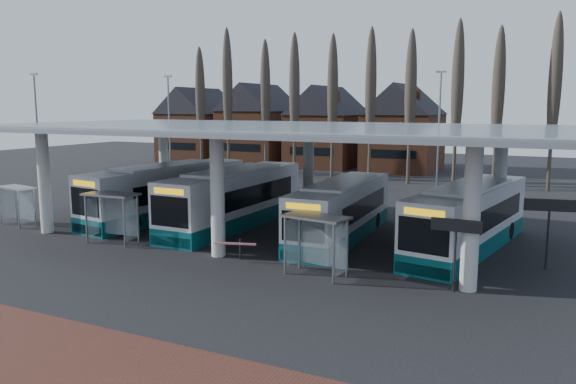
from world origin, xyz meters
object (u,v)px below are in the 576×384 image
at_px(bus_0, 168,193).
at_px(bus_3, 469,219).
at_px(bus_1, 235,199).
at_px(shelter_1, 113,206).
at_px(shelter_2, 317,232).
at_px(shelter_0, 19,197).
at_px(bus_2, 342,211).

distance_m(bus_0, bus_3, 19.32).
bearing_deg(bus_1, shelter_1, -118.73).
bearing_deg(bus_0, shelter_1, -69.32).
xyz_separation_m(shelter_1, shelter_2, (12.35, -0.65, -0.03)).
height_order(shelter_0, shelter_2, shelter_2).
xyz_separation_m(bus_3, shelter_2, (-5.32, -7.58, 0.34)).
bearing_deg(shelter_0, bus_1, 35.55).
bearing_deg(shelter_1, bus_2, 27.10).
relative_size(bus_0, bus_3, 1.04).
relative_size(bus_2, bus_3, 0.94).
relative_size(bus_2, shelter_1, 3.87).
height_order(bus_0, bus_1, bus_0).
relative_size(bus_1, bus_2, 1.09).
distance_m(bus_2, shelter_2, 7.32).
bearing_deg(shelter_2, bus_3, 64.00).
distance_m(bus_2, shelter_1, 12.62).
bearing_deg(shelter_0, shelter_1, 4.59).
bearing_deg(bus_0, bus_1, 5.15).
distance_m(bus_0, shelter_2, 15.88).
distance_m(bus_0, shelter_0, 9.18).
height_order(bus_1, bus_3, bus_1).
height_order(bus_0, shelter_1, bus_0).
xyz_separation_m(bus_3, shelter_0, (-26.34, -6.00, 0.14)).
bearing_deg(bus_1, bus_2, -1.03).
distance_m(bus_1, shelter_2, 11.34).
bearing_deg(bus_2, shelter_2, -80.45).
xyz_separation_m(bus_0, bus_2, (12.46, -0.34, -0.16)).
relative_size(shelter_1, shelter_2, 0.98).
bearing_deg(shelter_1, shelter_2, -6.90).
bearing_deg(shelter_1, bus_1, 57.11).
bearing_deg(shelter_0, shelter_2, 6.41).
bearing_deg(shelter_0, bus_2, 26.64).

